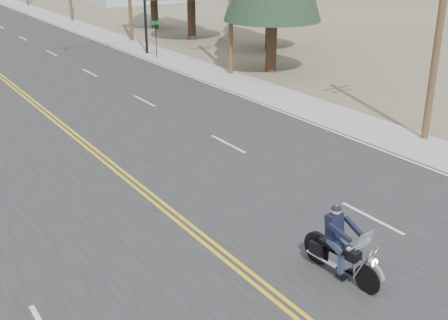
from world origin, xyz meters
name	(u,v)px	position (x,y,z in m)	size (l,w,h in m)	color
sidewalk_right	(20,6)	(11.50, 70.00, 0.01)	(3.00, 200.00, 0.01)	#A5A5A0
street_sign	(156,33)	(10.80, 30.00, 1.80)	(0.90, 0.06, 2.62)	black
utility_pole_a	(443,1)	(12.50, 8.00, 5.73)	(2.20, 0.30, 11.00)	brown
motorcyclist	(344,244)	(1.96, 2.22, 0.94)	(1.03, 2.40, 1.87)	black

